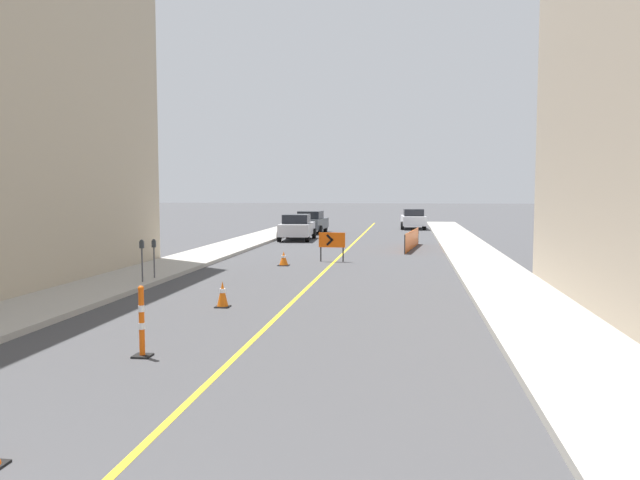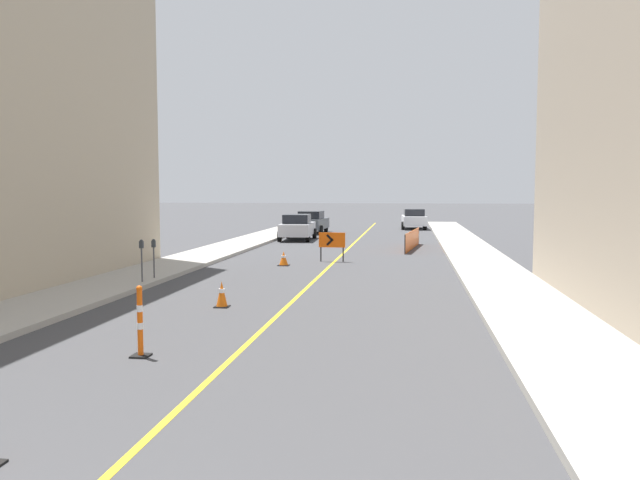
% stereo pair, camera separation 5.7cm
% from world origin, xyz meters
% --- Properties ---
extents(lane_stripe, '(0.12, 56.83, 0.01)m').
position_xyz_m(lane_stripe, '(0.00, 28.42, 0.00)').
color(lane_stripe, gold).
rests_on(lane_stripe, ground_plane).
extents(sidewalk_left, '(2.57, 56.83, 0.15)m').
position_xyz_m(sidewalk_left, '(-6.14, 28.42, 0.07)').
color(sidewalk_left, '#ADA89E').
rests_on(sidewalk_left, ground_plane).
extents(sidewalk_right, '(2.57, 56.83, 0.15)m').
position_xyz_m(sidewalk_right, '(6.14, 28.42, 0.07)').
color(sidewalk_right, '#ADA89E').
rests_on(sidewalk_right, ground_plane).
extents(traffic_cone_second, '(0.36, 0.36, 0.68)m').
position_xyz_m(traffic_cone_second, '(-1.66, 13.50, 0.34)').
color(traffic_cone_second, black).
rests_on(traffic_cone_second, ground_plane).
extents(traffic_cone_third, '(0.45, 0.45, 0.58)m').
position_xyz_m(traffic_cone_third, '(-1.87, 22.61, 0.28)').
color(traffic_cone_third, black).
rests_on(traffic_cone_third, ground_plane).
extents(delineator_post_front, '(0.32, 0.32, 1.31)m').
position_xyz_m(delineator_post_front, '(-1.68, 8.58, 0.58)').
color(delineator_post_front, black).
rests_on(delineator_post_front, ground_plane).
extents(arrow_barricade_primary, '(1.13, 0.09, 1.25)m').
position_xyz_m(arrow_barricade_primary, '(-0.11, 24.29, 0.88)').
color(arrow_barricade_primary, '#EF560C').
rests_on(arrow_barricade_primary, ground_plane).
extents(safety_mesh_fence, '(0.77, 5.98, 0.95)m').
position_xyz_m(safety_mesh_fence, '(3.32, 30.77, 0.48)').
color(safety_mesh_fence, '#EF560C').
rests_on(safety_mesh_fence, ground_plane).
extents(parked_car_curb_near, '(2.01, 4.38, 1.59)m').
position_xyz_m(parked_car_curb_near, '(-3.66, 35.64, 0.80)').
color(parked_car_curb_near, '#B7B7BC').
rests_on(parked_car_curb_near, ground_plane).
extents(parked_car_curb_mid, '(2.01, 4.38, 1.59)m').
position_xyz_m(parked_car_curb_mid, '(-3.75, 41.85, 0.80)').
color(parked_car_curb_mid, '#474C51').
rests_on(parked_car_curb_mid, ground_plane).
extents(parked_car_curb_far, '(2.04, 4.40, 1.59)m').
position_xyz_m(parked_car_curb_far, '(3.53, 48.09, 0.80)').
color(parked_car_curb_far, silver).
rests_on(parked_car_curb_far, ground_plane).
extents(parking_meter_near_curb, '(0.12, 0.11, 1.35)m').
position_xyz_m(parking_meter_near_curb, '(-5.21, 16.54, 1.10)').
color(parking_meter_near_curb, '#4C4C51').
rests_on(parking_meter_near_curb, sidewalk_left).
extents(parking_meter_far_curb, '(0.12, 0.11, 1.29)m').
position_xyz_m(parking_meter_far_curb, '(-5.21, 17.49, 1.06)').
color(parking_meter_far_curb, '#4C4C51').
rests_on(parking_meter_far_curb, sidewalk_left).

